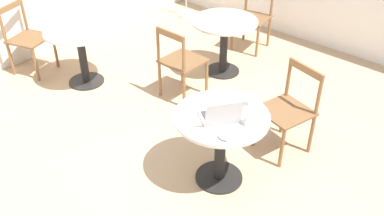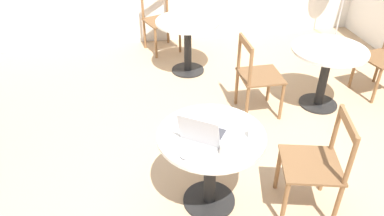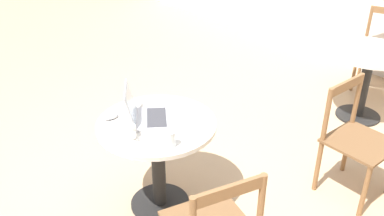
{
  "view_description": "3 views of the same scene",
  "coord_description": "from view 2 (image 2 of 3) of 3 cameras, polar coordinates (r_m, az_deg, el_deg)",
  "views": [
    {
      "loc": [
        -2.19,
        -1.88,
        2.73
      ],
      "look_at": [
        0.19,
        0.26,
        0.53
      ],
      "focal_mm": 40.0,
      "sensor_mm": 36.0,
      "label": 1
    },
    {
      "loc": [
        -0.44,
        -2.25,
        2.37
      ],
      "look_at": [
        0.03,
        0.27,
        0.66
      ],
      "focal_mm": 35.0,
      "sensor_mm": 36.0,
      "label": 2
    },
    {
      "loc": [
        2.11,
        -1.53,
        2.15
      ],
      "look_at": [
        0.05,
        0.19,
        0.67
      ],
      "focal_mm": 40.0,
      "sensor_mm": 36.0,
      "label": 3
    }
  ],
  "objects": [
    {
      "name": "chair_far_back",
      "position": [
        5.51,
        -4.9,
        13.21
      ],
      "size": [
        0.55,
        0.55,
        0.87
      ],
      "color": "brown",
      "rests_on": "ground_plane"
    },
    {
      "name": "ground_plane",
      "position": [
        3.3,
        0.35,
        -12.21
      ],
      "size": [
        16.0,
        16.0,
        0.0
      ],
      "primitive_type": "plane",
      "color": "tan"
    },
    {
      "name": "chair_near_right",
      "position": [
        3.0,
        18.45,
        -8.25
      ],
      "size": [
        0.53,
        0.53,
        0.87
      ],
      "color": "brown",
      "rests_on": "ground_plane"
    },
    {
      "name": "drinking_glass",
      "position": [
        2.69,
        9.27,
        -3.69
      ],
      "size": [
        0.07,
        0.07,
        0.1
      ],
      "color": "silver",
      "rests_on": "cafe_table_near"
    },
    {
      "name": "mug",
      "position": [
        2.53,
        5.24,
        -6.33
      ],
      "size": [
        0.12,
        0.08,
        0.08
      ],
      "color": "silver",
      "rests_on": "cafe_table_near"
    },
    {
      "name": "cafe_table_near",
      "position": [
        2.84,
        2.88,
        -6.75
      ],
      "size": [
        0.8,
        0.8,
        0.7
      ],
      "color": "black",
      "rests_on": "ground_plane"
    },
    {
      "name": "cafe_table_mid",
      "position": [
        4.32,
        19.85,
        6.42
      ],
      "size": [
        0.8,
        0.8,
        0.7
      ],
      "color": "black",
      "rests_on": "ground_plane"
    },
    {
      "name": "cafe_table_far",
      "position": [
        4.82,
        -0.66,
        11.27
      ],
      "size": [
        0.8,
        0.8,
        0.7
      ],
      "color": "black",
      "rests_on": "ground_plane"
    },
    {
      "name": "chair_mid_left",
      "position": [
        4.04,
        9.83,
        4.76
      ],
      "size": [
        0.43,
        0.43,
        0.87
      ],
      "color": "brown",
      "rests_on": "ground_plane"
    },
    {
      "name": "laptop",
      "position": [
        2.66,
        1.79,
        -3.72
      ],
      "size": [
        0.41,
        0.41,
        0.24
      ],
      "color": "#B7B7BC",
      "rests_on": "cafe_table_near"
    },
    {
      "name": "mouse",
      "position": [
        2.53,
        -1.23,
        -7.08
      ],
      "size": [
        0.06,
        0.1,
        0.03
      ],
      "color": "#B7B7BC",
      "rests_on": "cafe_table_near"
    }
  ]
}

